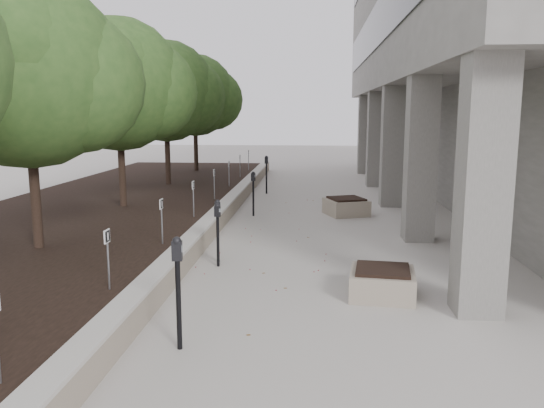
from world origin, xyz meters
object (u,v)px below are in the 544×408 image
(crabapple_tree_3, at_px, (119,113))
(parking_meter_4, at_px, (253,194))
(parking_meter_1, at_px, (178,294))
(planter_back, at_px, (346,206))
(crabapple_tree_4, at_px, (166,113))
(crabapple_tree_2, at_px, (29,113))
(parking_meter_5, at_px, (266,175))
(planter_front, at_px, (382,282))
(parking_meter_2, at_px, (218,231))
(crabapple_tree_5, at_px, (195,113))
(parking_meter_3, at_px, (218,235))

(crabapple_tree_3, distance_m, parking_meter_4, 4.57)
(parking_meter_1, bearing_deg, planter_back, 70.68)
(crabapple_tree_4, bearing_deg, planter_back, -29.69)
(crabapple_tree_2, xyz_separation_m, crabapple_tree_4, (0.00, 10.00, 0.00))
(crabapple_tree_4, distance_m, parking_meter_5, 4.48)
(crabapple_tree_2, height_order, parking_meter_4, crabapple_tree_2)
(crabapple_tree_3, height_order, parking_meter_1, crabapple_tree_3)
(planter_front, height_order, planter_back, planter_back)
(crabapple_tree_4, height_order, parking_meter_5, crabapple_tree_4)
(parking_meter_2, distance_m, parking_meter_4, 5.25)
(planter_back, bearing_deg, parking_meter_1, -105.58)
(crabapple_tree_5, bearing_deg, parking_meter_2, -75.91)
(parking_meter_4, height_order, planter_back, parking_meter_4)
(parking_meter_4, distance_m, planter_back, 2.90)
(parking_meter_1, bearing_deg, planter_front, 34.68)
(planter_front, xyz_separation_m, planter_back, (-0.20, 7.56, 0.02))
(parking_meter_1, bearing_deg, crabapple_tree_4, 101.99)
(crabapple_tree_3, relative_size, crabapple_tree_4, 1.00)
(parking_meter_1, bearing_deg, parking_meter_2, 89.42)
(parking_meter_2, bearing_deg, parking_meter_1, -107.98)
(crabapple_tree_2, distance_m, planter_front, 7.52)
(parking_meter_3, bearing_deg, crabapple_tree_5, 125.34)
(crabapple_tree_2, height_order, parking_meter_2, crabapple_tree_2)
(parking_meter_3, bearing_deg, planter_back, 85.00)
(crabapple_tree_2, relative_size, parking_meter_1, 3.52)
(crabapple_tree_3, bearing_deg, crabapple_tree_5, 90.00)
(parking_meter_1, distance_m, parking_meter_2, 4.27)
(crabapple_tree_5, xyz_separation_m, parking_meter_2, (3.62, -14.42, -2.45))
(parking_meter_1, bearing_deg, parking_meter_5, 86.60)
(parking_meter_1, bearing_deg, parking_meter_4, 86.74)
(crabapple_tree_3, height_order, crabapple_tree_5, same)
(parking_meter_1, xyz_separation_m, planter_back, (2.76, 9.91, -0.50))
(crabapple_tree_5, distance_m, planter_front, 17.93)
(parking_meter_2, height_order, parking_meter_3, parking_meter_2)
(parking_meter_5, distance_m, planter_front, 12.15)
(crabapple_tree_5, bearing_deg, crabapple_tree_2, -90.00)
(crabapple_tree_4, relative_size, parking_meter_3, 4.14)
(crabapple_tree_5, relative_size, parking_meter_4, 3.98)
(crabapple_tree_4, height_order, parking_meter_2, crabapple_tree_4)
(parking_meter_3, relative_size, planter_back, 1.14)
(parking_meter_1, xyz_separation_m, planter_front, (2.96, 2.35, -0.52))
(parking_meter_1, height_order, parking_meter_2, parking_meter_1)
(parking_meter_1, height_order, planter_front, parking_meter_1)
(crabapple_tree_5, bearing_deg, crabapple_tree_4, -90.00)
(parking_meter_4, bearing_deg, crabapple_tree_3, -147.47)
(crabapple_tree_4, relative_size, parking_meter_5, 3.65)
(crabapple_tree_3, xyz_separation_m, parking_meter_3, (3.67, -4.73, -2.46))
(parking_meter_4, bearing_deg, parking_meter_1, -69.30)
(crabapple_tree_4, bearing_deg, crabapple_tree_3, -90.00)
(planter_back, bearing_deg, crabapple_tree_2, -136.76)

